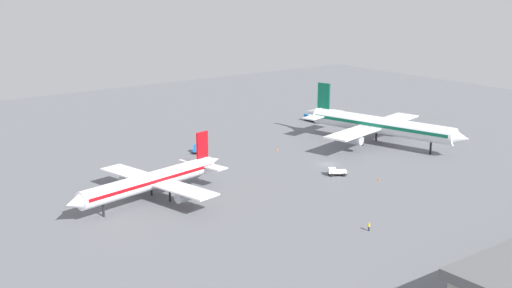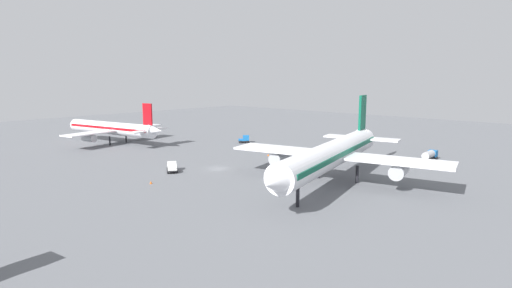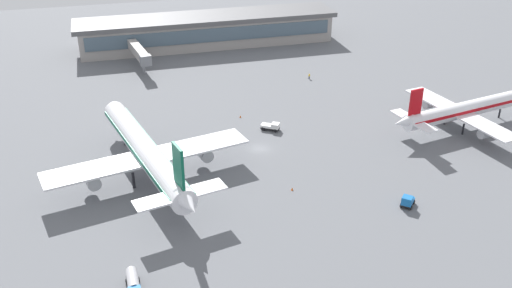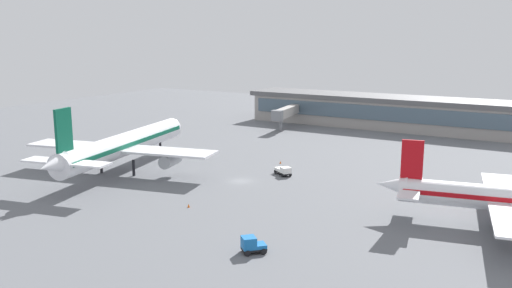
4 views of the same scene
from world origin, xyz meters
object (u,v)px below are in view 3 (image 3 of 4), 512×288
at_px(airplane_taxiing, 146,152).
at_px(baggage_tug, 408,201).
at_px(airplane_at_gate, 463,110).
at_px(safety_cone_near_gate, 240,116).
at_px(ground_crew_worker, 309,76).
at_px(pushback_tractor, 271,126).
at_px(fuel_truck, 133,284).
at_px(safety_cone_mid_apron, 292,189).

xyz_separation_m(airplane_taxiing, baggage_tug, (-46.52, 24.08, -4.68)).
distance_m(airplane_at_gate, safety_cone_near_gate, 54.10).
bearing_deg(ground_crew_worker, airplane_at_gate, -179.89).
xyz_separation_m(airplane_at_gate, pushback_tractor, (44.82, -10.56, -3.64)).
xyz_separation_m(airplane_at_gate, ground_crew_worker, (24.50, -40.32, -3.76)).
xyz_separation_m(airplane_taxiing, fuel_truck, (5.65, 34.61, -4.44)).
height_order(airplane_taxiing, fuel_truck, airplane_taxiing).
distance_m(fuel_truck, safety_cone_mid_apron, 39.40).
bearing_deg(ground_crew_worker, pushback_tractor, 114.50).
height_order(baggage_tug, ground_crew_worker, baggage_tug).
relative_size(airplane_at_gate, airplane_taxiing, 0.79).
xyz_separation_m(fuel_truck, ground_crew_worker, (-56.86, -78.77, -0.54)).
distance_m(pushback_tractor, safety_cone_near_gate, 10.46).
distance_m(baggage_tug, fuel_truck, 53.22).
height_order(baggage_tug, fuel_truck, fuel_truck).
relative_size(fuel_truck, safety_cone_mid_apron, 10.58).
bearing_deg(airplane_at_gate, safety_cone_near_gate, 147.61).
xyz_separation_m(baggage_tug, safety_cone_near_gate, (21.11, -47.37, -0.86)).
xyz_separation_m(airplane_at_gate, airplane_taxiing, (75.71, 3.84, 1.22)).
bearing_deg(airplane_taxiing, safety_cone_near_gate, -60.31).
bearing_deg(pushback_tractor, safety_cone_mid_apron, -63.49).
relative_size(baggage_tug, ground_crew_worker, 2.23).
distance_m(airplane_at_gate, baggage_tug, 40.54).
bearing_deg(pushback_tractor, safety_cone_near_gate, 155.86).
bearing_deg(safety_cone_mid_apron, safety_cone_near_gate, -87.18).
bearing_deg(baggage_tug, airplane_at_gate, 176.48).
bearing_deg(fuel_truck, airplane_at_gate, 113.87).
height_order(ground_crew_worker, safety_cone_mid_apron, ground_crew_worker).
xyz_separation_m(pushback_tractor, safety_cone_mid_apron, (3.69, 27.27, -0.67)).
height_order(airplane_at_gate, ground_crew_worker, airplane_at_gate).
bearing_deg(airplane_at_gate, safety_cone_mid_apron, -172.25).
xyz_separation_m(baggage_tug, safety_cone_mid_apron, (19.33, -11.21, -0.86)).
distance_m(fuel_truck, ground_crew_worker, 97.15).
bearing_deg(safety_cone_mid_apron, pushback_tractor, -97.72).
xyz_separation_m(baggage_tug, fuel_truck, (52.17, 10.53, 0.23)).
distance_m(airplane_at_gate, airplane_taxiing, 75.82).
distance_m(baggage_tug, pushback_tractor, 41.53).
bearing_deg(airplane_at_gate, ground_crew_worker, 110.03).
bearing_deg(ground_crew_worker, safety_cone_near_gate, 97.80).
height_order(fuel_truck, ground_crew_worker, fuel_truck).
bearing_deg(pushback_tractor, ground_crew_worker, 89.90).
bearing_deg(baggage_tug, airplane_taxiing, -74.61).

